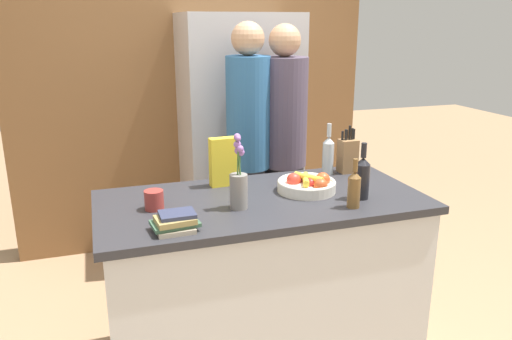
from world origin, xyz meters
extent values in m
cube|color=silver|center=(0.00, 0.00, 0.45)|extent=(1.58, 0.76, 0.90)
cube|color=#2D2D33|center=(0.00, 0.00, 0.92)|extent=(1.64, 0.79, 0.04)
cube|color=brown|center=(0.00, 1.72, 1.30)|extent=(2.84, 0.12, 2.60)
cube|color=#B7B7BC|center=(0.28, 1.36, 0.93)|extent=(0.85, 0.60, 1.86)
cylinder|color=#B7B7BC|center=(0.22, 1.05, 1.02)|extent=(0.02, 0.02, 1.02)
cylinder|color=silver|center=(0.26, 0.03, 0.96)|extent=(0.31, 0.31, 0.05)
torus|color=silver|center=(0.26, 0.03, 0.99)|extent=(0.31, 0.31, 0.02)
sphere|color=red|center=(0.19, 0.04, 1.00)|extent=(0.08, 0.08, 0.08)
sphere|color=red|center=(0.25, -0.02, 0.99)|extent=(0.07, 0.07, 0.07)
sphere|color=#C64C23|center=(0.29, -0.07, 1.00)|extent=(0.07, 0.07, 0.07)
sphere|color=#C64C23|center=(0.33, 0.00, 1.00)|extent=(0.08, 0.08, 0.08)
sphere|color=red|center=(0.26, 0.03, 0.99)|extent=(0.07, 0.07, 0.07)
cylinder|color=yellow|center=(0.24, 0.01, 1.01)|extent=(0.10, 0.16, 0.03)
cylinder|color=yellow|center=(0.25, 0.00, 1.02)|extent=(0.12, 0.16, 0.03)
cube|color=olive|center=(0.63, 0.27, 1.04)|extent=(0.10, 0.09, 0.20)
cylinder|color=black|center=(0.59, 0.28, 1.15)|extent=(0.01, 0.01, 0.06)
cylinder|color=black|center=(0.60, 0.27, 1.16)|extent=(0.01, 0.01, 0.07)
cylinder|color=black|center=(0.62, 0.29, 1.16)|extent=(0.01, 0.01, 0.07)
cylinder|color=black|center=(0.63, 0.28, 1.17)|extent=(0.01, 0.01, 0.09)
cylinder|color=black|center=(0.65, 0.27, 1.16)|extent=(0.01, 0.01, 0.08)
cylinder|color=black|center=(0.66, 0.28, 1.16)|extent=(0.01, 0.01, 0.07)
cylinder|color=gray|center=(-0.15, -0.10, 1.02)|extent=(0.09, 0.09, 0.17)
cylinder|color=#477538|center=(-0.14, -0.10, 1.16)|extent=(0.01, 0.02, 0.11)
sphere|color=#9966B2|center=(-0.14, -0.10, 1.21)|extent=(0.04, 0.04, 0.04)
cylinder|color=#477538|center=(-0.15, -0.09, 1.16)|extent=(0.01, 0.01, 0.11)
sphere|color=#9966B2|center=(-0.15, -0.09, 1.22)|extent=(0.04, 0.04, 0.04)
cylinder|color=#477538|center=(-0.15, -0.10, 1.19)|extent=(0.01, 0.01, 0.18)
sphere|color=#9966B2|center=(-0.15, -0.09, 1.28)|extent=(0.03, 0.03, 0.03)
cylinder|color=#477538|center=(-0.15, -0.10, 1.18)|extent=(0.01, 0.01, 0.15)
sphere|color=#9966B2|center=(-0.16, -0.10, 1.25)|extent=(0.03, 0.03, 0.03)
cylinder|color=#477538|center=(-0.15, -0.11, 1.19)|extent=(0.03, 0.01, 0.18)
sphere|color=#9966B2|center=(-0.16, -0.11, 1.28)|extent=(0.03, 0.03, 0.03)
cylinder|color=#477538|center=(-0.15, -0.11, 1.17)|extent=(0.02, 0.01, 0.13)
sphere|color=#9966B2|center=(-0.15, -0.11, 1.23)|extent=(0.03, 0.03, 0.03)
cube|color=yellow|center=(-0.13, 0.26, 1.07)|extent=(0.16, 0.07, 0.26)
cylinder|color=#99332D|center=(-0.54, 0.01, 0.98)|extent=(0.09, 0.09, 0.09)
torus|color=#99332D|center=(-0.51, 0.05, 0.99)|extent=(0.05, 0.06, 0.06)
cube|color=#B7A88E|center=(-0.49, -0.28, 0.95)|extent=(0.16, 0.13, 0.02)
cube|color=#3D6047|center=(-0.48, -0.27, 0.97)|extent=(0.21, 0.15, 0.02)
cube|color=#99844C|center=(-0.48, -0.28, 0.99)|extent=(0.17, 0.14, 0.02)
cube|color=#2D334C|center=(-0.47, -0.27, 1.01)|extent=(0.15, 0.12, 0.02)
cylinder|color=#B2BCC1|center=(0.50, 0.28, 1.03)|extent=(0.07, 0.07, 0.19)
cone|color=#B2BCC1|center=(0.50, 0.28, 1.14)|extent=(0.07, 0.07, 0.04)
cylinder|color=#B2BCC1|center=(0.50, 0.28, 1.20)|extent=(0.03, 0.03, 0.08)
cylinder|color=black|center=(0.47, -0.16, 1.03)|extent=(0.07, 0.07, 0.18)
cone|color=black|center=(0.47, -0.16, 1.13)|extent=(0.07, 0.07, 0.03)
cylinder|color=black|center=(0.47, -0.16, 1.19)|extent=(0.03, 0.03, 0.07)
cylinder|color=brown|center=(0.37, -0.26, 1.01)|extent=(0.06, 0.06, 0.15)
cone|color=brown|center=(0.37, -0.26, 1.10)|extent=(0.06, 0.06, 0.03)
cylinder|color=brown|center=(0.37, -0.26, 1.15)|extent=(0.02, 0.02, 0.06)
cube|color=#383842|center=(0.17, 0.79, 0.43)|extent=(0.26, 0.21, 0.87)
cylinder|color=#2D6093|center=(0.17, 0.79, 1.23)|extent=(0.28, 0.28, 0.72)
sphere|color=tan|center=(0.17, 0.79, 1.69)|extent=(0.21, 0.21, 0.21)
cube|color=#383842|center=(0.42, 0.80, 0.43)|extent=(0.29, 0.25, 0.86)
cylinder|color=#4C4256|center=(0.42, 0.80, 1.22)|extent=(0.31, 0.31, 0.72)
sphere|color=tan|center=(0.42, 0.80, 1.68)|extent=(0.21, 0.21, 0.21)
camera|label=1|loc=(-0.77, -2.25, 1.79)|focal=35.00mm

